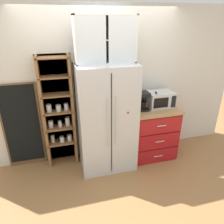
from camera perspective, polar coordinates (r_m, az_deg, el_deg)
ground_plane at (r=3.84m, az=-1.45°, el=-13.37°), size 10.74×10.74×0.00m
wall_back_cream at (r=3.60m, az=-3.19°, el=6.92°), size 5.03×0.10×2.55m
refrigerator at (r=3.39m, az=-1.63°, el=-1.52°), size 0.89×0.71×1.74m
pantry_shelf_column at (r=3.55m, az=-14.29°, el=0.05°), size 0.53×0.27×1.85m
counter_cabinet at (r=3.88m, az=10.80°, el=-5.20°), size 0.79×0.63×0.93m
microwave at (r=3.72m, az=12.81°, el=3.39°), size 0.44×0.33×0.26m
coffee_maker at (r=3.54m, az=8.21°, el=3.09°), size 0.17×0.20×0.31m
mug_sage at (r=3.71m, az=11.02°, el=2.15°), size 0.11×0.08×0.10m
bottle_amber at (r=3.64m, az=11.49°, el=3.02°), size 0.06×0.06×0.29m
bottle_green at (r=3.60m, az=11.74°, el=2.79°), size 0.06×0.06×0.29m
upper_cabinet at (r=3.11m, az=-2.12°, el=19.03°), size 0.85×0.32×0.64m
chalkboard_menu at (r=3.72m, az=-23.04°, el=-3.61°), size 0.60×0.04×1.45m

